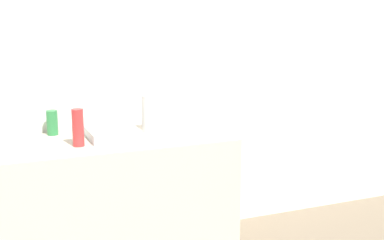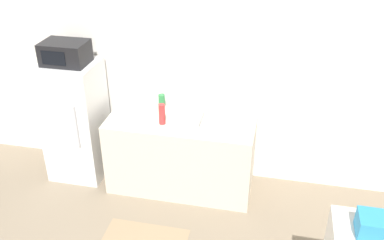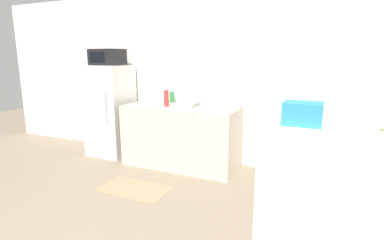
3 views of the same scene
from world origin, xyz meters
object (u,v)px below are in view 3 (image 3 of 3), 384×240
object	(u,v)px
microwave	(107,57)
bottle_tall	(166,98)
bottle_short	(172,97)
basket	(303,114)
refrigerator	(110,111)
paper_towel_roll	(206,98)

from	to	relation	value
microwave	bottle_tall	distance (m)	1.28
bottle_tall	bottle_short	size ratio (longest dim) A/B	1.40
basket	refrigerator	bearing A→B (deg)	150.89
refrigerator	paper_towel_roll	size ratio (longest dim) A/B	5.64
microwave	basket	xyz separation A→B (m)	(3.10, -1.72, -0.38)
microwave	basket	bearing A→B (deg)	-29.09
refrigerator	bottle_tall	xyz separation A→B (m)	(1.13, -0.12, 0.28)
refrigerator	bottle_short	world-z (taller)	refrigerator
bottle_tall	paper_towel_roll	world-z (taller)	paper_towel_roll
refrigerator	microwave	size ratio (longest dim) A/B	2.96
bottle_tall	basket	size ratio (longest dim) A/B	0.92
refrigerator	bottle_short	distance (m)	1.08
refrigerator	bottle_short	bearing A→B (deg)	13.59
paper_towel_roll	bottle_tall	bearing A→B (deg)	-159.80
microwave	basket	distance (m)	3.56
refrigerator	bottle_short	size ratio (longest dim) A/B	8.69
microwave	bottle_short	world-z (taller)	microwave
microwave	bottle_short	size ratio (longest dim) A/B	2.93
microwave	basket	size ratio (longest dim) A/B	1.93
microwave	bottle_tall	size ratio (longest dim) A/B	2.10
bottle_tall	bottle_short	world-z (taller)	bottle_tall
refrigerator	bottle_tall	size ratio (longest dim) A/B	6.21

